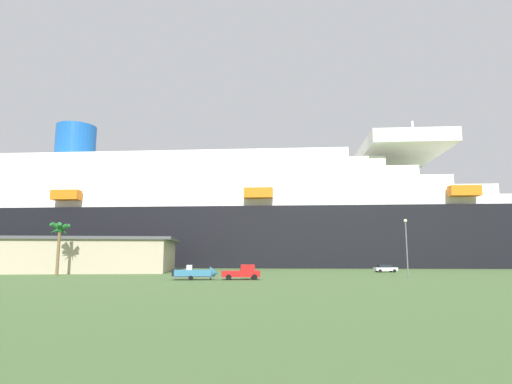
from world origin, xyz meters
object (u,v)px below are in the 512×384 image
(cruise_ship, at_px, (187,221))
(small_boat_on_trailer, at_px, (198,273))
(pickup_truck, at_px, (242,272))
(parked_car_white_van, at_px, (114,268))
(palm_tree, at_px, (60,233))
(parked_car_silver_sedan, at_px, (385,268))
(street_lamp, at_px, (406,240))

(cruise_ship, relative_size, small_boat_on_trailer, 38.54)
(cruise_ship, relative_size, pickup_truck, 49.86)
(cruise_ship, bearing_deg, small_boat_on_trailer, -80.56)
(parked_car_white_van, bearing_deg, palm_tree, -112.80)
(palm_tree, xyz_separation_m, parked_car_silver_sedan, (63.00, 13.78, -6.74))
(cruise_ship, bearing_deg, parked_car_white_van, -99.45)
(palm_tree, relative_size, parked_car_white_van, 2.08)
(small_boat_on_trailer, xyz_separation_m, palm_tree, (-26.58, 14.25, 6.62))
(palm_tree, bearing_deg, parked_car_white_van, 67.20)
(parked_car_silver_sedan, bearing_deg, street_lamp, -98.67)
(pickup_truck, bearing_deg, cruise_ship, 104.19)
(street_lamp, distance_m, parked_car_silver_sedan, 22.99)
(parked_car_white_van, relative_size, parked_car_silver_sedan, 0.94)
(small_boat_on_trailer, height_order, parked_car_silver_sedan, small_boat_on_trailer)
(street_lamp, bearing_deg, pickup_truck, -168.58)
(pickup_truck, xyz_separation_m, parked_car_white_van, (-27.22, 27.61, -0.21))
(street_lamp, height_order, parked_car_white_van, street_lamp)
(palm_tree, relative_size, street_lamp, 1.01)
(pickup_truck, relative_size, street_lamp, 0.61)
(cruise_ship, bearing_deg, parked_car_silver_sedan, -44.55)
(parked_car_white_van, distance_m, parked_car_silver_sedan, 57.16)
(parked_car_silver_sedan, bearing_deg, cruise_ship, 135.45)
(cruise_ship, xyz_separation_m, pickup_truck, (19.18, -75.87, -13.60))
(pickup_truck, xyz_separation_m, small_boat_on_trailer, (-6.47, -0.52, -0.08))
(cruise_ship, relative_size, palm_tree, 30.18)
(pickup_truck, xyz_separation_m, street_lamp, (26.57, 5.37, 4.96))
(parked_car_white_van, bearing_deg, cruise_ship, 80.55)
(pickup_truck, height_order, palm_tree, palm_tree)
(pickup_truck, xyz_separation_m, palm_tree, (-33.05, 13.73, 6.54))
(parked_car_silver_sedan, bearing_deg, small_boat_on_trailer, -142.41)
(pickup_truck, relative_size, parked_car_white_van, 1.26)
(cruise_ship, relative_size, street_lamp, 30.37)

